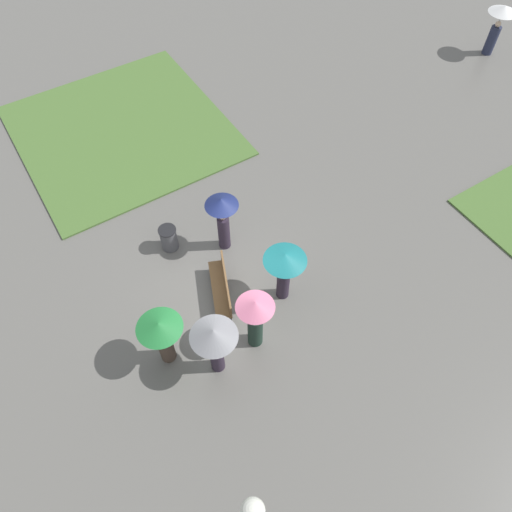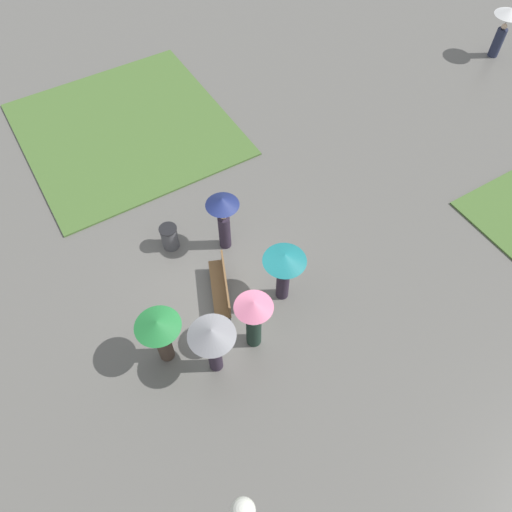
{
  "view_description": "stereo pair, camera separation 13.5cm",
  "coord_description": "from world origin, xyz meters",
  "views": [
    {
      "loc": [
        6.41,
        -3.12,
        11.58
      ],
      "look_at": [
        -0.04,
        0.95,
        0.92
      ],
      "focal_mm": 35.0,
      "sensor_mm": 36.0,
      "label": 1
    },
    {
      "loc": [
        6.48,
        -3.0,
        11.58
      ],
      "look_at": [
        -0.04,
        0.95,
        0.92
      ],
      "focal_mm": 35.0,
      "sensor_mm": 36.0,
      "label": 2
    }
  ],
  "objects": [
    {
      "name": "lone_walker_far_path",
      "position": [
        -4.18,
        14.54,
        1.34
      ],
      "size": [
        1.11,
        1.11,
        1.92
      ],
      "rotation": [
        0.0,
        0.0,
        3.44
      ],
      "color": "#282D47",
      "rests_on": "ground_plane"
    },
    {
      "name": "crowd_person_grey",
      "position": [
        1.73,
        -1.27,
        1.43
      ],
      "size": [
        1.1,
        1.1,
        1.9
      ],
      "rotation": [
        0.0,
        0.0,
        2.15
      ],
      "color": "#2D2333",
      "rests_on": "ground_plane"
    },
    {
      "name": "crowd_person_pink",
      "position": [
        1.63,
        -0.13,
        1.25
      ],
      "size": [
        0.92,
        0.92,
        1.94
      ],
      "rotation": [
        0.0,
        0.0,
        0.28
      ],
      "color": "#1E3328",
      "rests_on": "ground_plane"
    },
    {
      "name": "lawn_patch_near",
      "position": [
        -7.62,
        0.21,
        0.03
      ],
      "size": [
        7.07,
        6.8,
        0.06
      ],
      "color": "#4C7033",
      "rests_on": "ground_plane"
    },
    {
      "name": "crowd_person_teal",
      "position": [
        0.85,
        1.23,
        1.36
      ],
      "size": [
        1.1,
        1.1,
        1.83
      ],
      "rotation": [
        0.0,
        0.0,
        1.95
      ],
      "color": "#2D2333",
      "rests_on": "ground_plane"
    },
    {
      "name": "crowd_person_navy",
      "position": [
        -1.42,
        0.75,
        1.34
      ],
      "size": [
        0.91,
        0.91,
        1.97
      ],
      "rotation": [
        0.0,
        0.0,
        2.1
      ],
      "color": "#2D2333",
      "rests_on": "ground_plane"
    },
    {
      "name": "ground_plane",
      "position": [
        0.0,
        0.0,
        0.0
      ],
      "size": [
        90.0,
        90.0,
        0.0
      ],
      "primitive_type": "plane",
      "color": "#66635E"
    },
    {
      "name": "trash_bin",
      "position": [
        -2.2,
        -0.62,
        0.39
      ],
      "size": [
        0.51,
        0.51,
        0.79
      ],
      "color": "#4C4C51",
      "rests_on": "ground_plane"
    },
    {
      "name": "crowd_person_green",
      "position": [
        0.85,
        -2.18,
        1.21
      ],
      "size": [
        1.08,
        1.08,
        1.73
      ],
      "rotation": [
        0.0,
        0.0,
        5.25
      ],
      "color": "#47382D",
      "rests_on": "ground_plane"
    },
    {
      "name": "park_bench",
      "position": [
        0.08,
        -0.17,
        0.47
      ],
      "size": [
        1.83,
        1.08,
        0.9
      ],
      "rotation": [
        0.0,
        0.0,
        -0.39
      ],
      "color": "brown",
      "rests_on": "ground_plane"
    }
  ]
}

